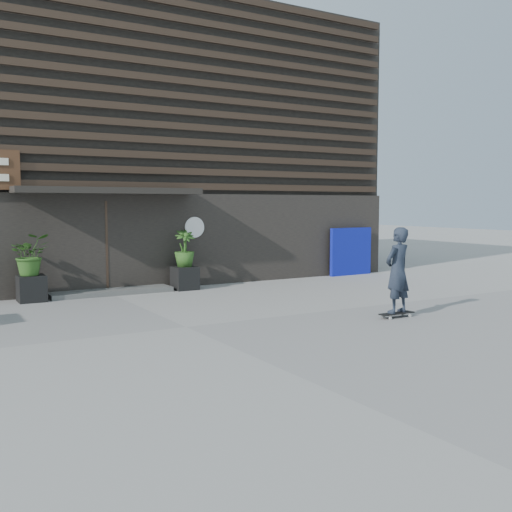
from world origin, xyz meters
TOP-DOWN VIEW (x-y plane):
  - ground at (0.00, 0.00)m, footprint 80.00×80.00m
  - entrance_step at (0.00, 4.60)m, footprint 3.00×0.80m
  - planter_pot_left at (-1.90, 4.40)m, footprint 0.60×0.60m
  - bamboo_left at (-1.90, 4.40)m, footprint 0.86×0.75m
  - planter_pot_right at (1.90, 4.40)m, footprint 0.60×0.60m
  - bamboo_right at (1.90, 4.40)m, footprint 0.54×0.54m
  - blue_tarp at (7.69, 4.70)m, footprint 1.59×0.18m
  - building at (-0.00, 9.96)m, footprint 18.00×11.00m
  - skateboarder at (3.94, -1.27)m, footprint 0.78×0.51m

SIDE VIEW (x-z plane):
  - ground at x=0.00m, z-range 0.00..0.00m
  - entrance_step at x=0.00m, z-range 0.00..0.12m
  - planter_pot_left at x=-1.90m, z-range 0.00..0.60m
  - planter_pot_right at x=1.90m, z-range 0.00..0.60m
  - blue_tarp at x=7.69m, z-range 0.00..1.48m
  - skateboarder at x=3.94m, z-range 0.04..1.82m
  - bamboo_left at x=-1.90m, z-range 0.60..1.56m
  - bamboo_right at x=1.90m, z-range 0.60..1.56m
  - building at x=0.00m, z-range -0.01..7.99m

